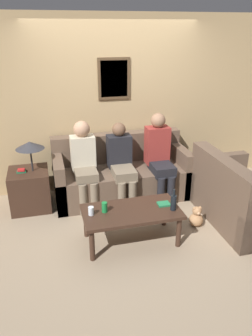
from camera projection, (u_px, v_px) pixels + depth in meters
name	position (u px, v px, depth m)	size (l,w,h in m)	color
ground_plane	(129.00, 210.00, 4.66)	(16.00, 16.00, 0.00)	gray
wall_back	(114.00, 105.00, 4.99)	(9.00, 0.08, 2.60)	tan
couch_main	(121.00, 175.00, 4.98)	(1.99, 0.83, 0.91)	brown
couch_side	(238.00, 199.00, 4.29)	(0.83, 1.39, 0.91)	brown
coffee_table	(131.00, 214.00, 3.84)	(1.14, 0.59, 0.43)	#382319
side_table_with_lamp	(30.00, 186.00, 4.61)	(0.54, 0.54, 0.99)	#382319
wine_bottle	(174.00, 202.00, 3.79)	(0.07, 0.07, 0.26)	black
drinking_glass	(91.00, 211.00, 3.71)	(0.06, 0.06, 0.10)	silver
book_stack	(164.00, 204.00, 3.93)	(0.15, 0.12, 0.02)	#237547
soda_can	(105.00, 207.00, 3.76)	(0.07, 0.07, 0.12)	#197A38
person_left	(84.00, 161.00, 4.57)	(0.34, 0.58, 1.22)	#756651
person_middle	(121.00, 161.00, 4.66)	(0.34, 0.63, 1.17)	#756651
person_right	(159.00, 154.00, 4.77)	(0.34, 0.60, 1.27)	black
teddy_bear	(196.00, 218.00, 4.24)	(0.18, 0.18, 0.28)	#A87A51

